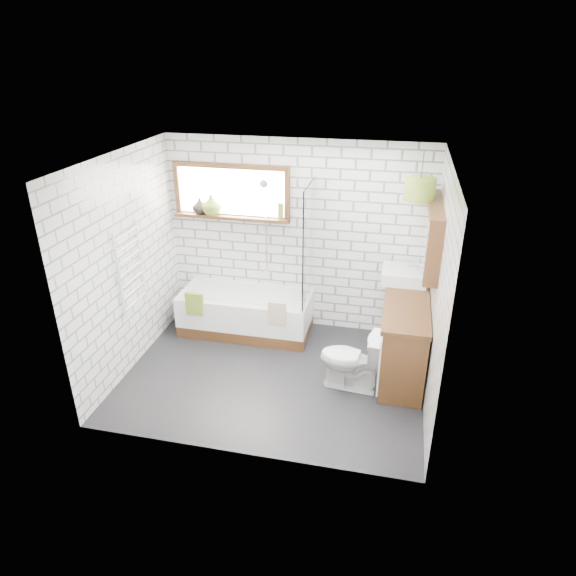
% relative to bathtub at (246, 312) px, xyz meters
% --- Properties ---
extents(floor, '(3.40, 2.60, 0.01)m').
position_rel_bathtub_xyz_m(floor, '(0.61, -0.93, -0.28)').
color(floor, black).
rests_on(floor, ground).
extents(ceiling, '(3.40, 2.60, 0.01)m').
position_rel_bathtub_xyz_m(ceiling, '(0.61, -0.93, 2.23)').
color(ceiling, white).
rests_on(ceiling, ground).
extents(wall_back, '(3.40, 0.01, 2.50)m').
position_rel_bathtub_xyz_m(wall_back, '(0.61, 0.38, 0.98)').
color(wall_back, white).
rests_on(wall_back, ground).
extents(wall_front, '(3.40, 0.01, 2.50)m').
position_rel_bathtub_xyz_m(wall_front, '(0.61, -2.23, 0.98)').
color(wall_front, white).
rests_on(wall_front, ground).
extents(wall_left, '(0.01, 2.60, 2.50)m').
position_rel_bathtub_xyz_m(wall_left, '(-1.10, -0.93, 0.98)').
color(wall_left, white).
rests_on(wall_left, ground).
extents(wall_right, '(0.01, 2.60, 2.50)m').
position_rel_bathtub_xyz_m(wall_right, '(2.31, -0.93, 0.98)').
color(wall_right, white).
rests_on(wall_right, ground).
extents(window, '(1.52, 0.16, 0.68)m').
position_rel_bathtub_xyz_m(window, '(-0.24, 0.33, 1.53)').
color(window, '#3B2110').
rests_on(window, wall_back).
extents(towel_radiator, '(0.06, 0.52, 1.00)m').
position_rel_bathtub_xyz_m(towel_radiator, '(-1.05, -0.93, 0.93)').
color(towel_radiator, white).
rests_on(towel_radiator, wall_left).
extents(mirror_cabinet, '(0.16, 1.20, 0.70)m').
position_rel_bathtub_xyz_m(mirror_cabinet, '(2.23, -0.33, 1.38)').
color(mirror_cabinet, '#3B2110').
rests_on(mirror_cabinet, wall_right).
extents(shower_riser, '(0.02, 0.02, 1.30)m').
position_rel_bathtub_xyz_m(shower_riser, '(0.21, 0.33, 1.08)').
color(shower_riser, silver).
rests_on(shower_riser, wall_back).
extents(bathtub, '(1.70, 0.75, 0.55)m').
position_rel_bathtub_xyz_m(bathtub, '(0.00, 0.00, 0.00)').
color(bathtub, white).
rests_on(bathtub, floor).
extents(shower_screen, '(0.02, 0.72, 1.50)m').
position_rel_bathtub_xyz_m(shower_screen, '(0.83, 0.00, 1.02)').
color(shower_screen, white).
rests_on(shower_screen, bathtub).
extents(towel_green, '(0.22, 0.06, 0.30)m').
position_rel_bathtub_xyz_m(towel_green, '(-0.56, -0.37, 0.25)').
color(towel_green, olive).
rests_on(towel_green, bathtub).
extents(towel_beige, '(0.22, 0.06, 0.29)m').
position_rel_bathtub_xyz_m(towel_beige, '(0.52, -0.37, 0.25)').
color(towel_beige, tan).
rests_on(towel_beige, bathtub).
extents(vanity, '(0.51, 1.57, 0.90)m').
position_rel_bathtub_xyz_m(vanity, '(2.05, -0.42, 0.18)').
color(vanity, '#3B2110').
rests_on(vanity, floor).
extents(basin, '(0.52, 0.46, 0.15)m').
position_rel_bathtub_xyz_m(basin, '(1.99, 0.08, 0.70)').
color(basin, white).
rests_on(basin, vanity).
extents(tap, '(0.04, 0.04, 0.16)m').
position_rel_bathtub_xyz_m(tap, '(2.15, 0.08, 0.76)').
color(tap, silver).
rests_on(tap, vanity).
extents(toilet, '(0.46, 0.73, 0.71)m').
position_rel_bathtub_xyz_m(toilet, '(1.50, -0.95, 0.08)').
color(toilet, white).
rests_on(toilet, floor).
extents(vase_olive, '(0.33, 0.33, 0.26)m').
position_rel_bathtub_xyz_m(vase_olive, '(-0.51, 0.30, 1.34)').
color(vase_olive, olive).
rests_on(vase_olive, window).
extents(vase_dark, '(0.22, 0.22, 0.21)m').
position_rel_bathtub_xyz_m(vase_dark, '(-0.67, 0.30, 1.31)').
color(vase_dark, black).
rests_on(vase_dark, window).
extents(bottle, '(0.07, 0.07, 0.21)m').
position_rel_bathtub_xyz_m(bottle, '(0.41, 0.30, 1.31)').
color(bottle, olive).
rests_on(bottle, window).
extents(pendant, '(0.33, 0.33, 0.24)m').
position_rel_bathtub_xyz_m(pendant, '(2.06, -0.16, 1.83)').
color(pendant, olive).
rests_on(pendant, ceiling).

